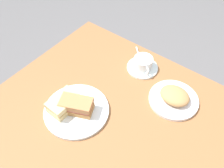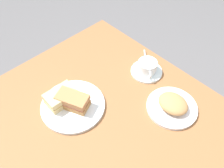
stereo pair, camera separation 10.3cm
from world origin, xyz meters
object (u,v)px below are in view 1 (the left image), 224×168
Objects in this scene: sandwich_back at (64,103)px; spoon at (139,55)px; dining_table at (133,146)px; coffee_cup at (143,63)px; side_plate at (173,100)px; sandwich_plate at (77,110)px; coffee_saucer at (142,68)px; sandwich_front at (77,106)px.

spoon is at bearing 80.72° from sandwich_back.
dining_table is 9.76× the size of sandwich_back.
side_plate is (0.21, -0.08, -0.03)m from coffee_cup.
coffee_cup is at bearing 77.20° from sandwich_plate.
sandwich_plate is 0.39m from coffee_saucer.
sandwich_back is 0.42m from coffee_cup.
coffee_cup reaches higher than spoon.
side_plate is (0.29, 0.30, -0.04)m from sandwich_front.
dining_table is at bearing 14.92° from sandwich_back.
sandwich_plate reaches higher than coffee_saucer.
spoon is (0.02, 0.43, -0.03)m from sandwich_front.
dining_table is 0.28m from sandwich_plate.
coffee_saucer is 0.23m from side_plate.
spoon is at bearing 152.79° from side_plate.
sandwich_plate is 0.44m from spoon.
coffee_cup is 1.33× the size of spoon.
coffee_cup is (0.09, 0.38, 0.03)m from sandwich_plate.
coffee_saucer is at bearing 78.02° from sandwich_front.
spoon is 0.30m from side_plate.
sandwich_front reaches higher than sandwich_back.
sandwich_front reaches higher than coffee_saucer.
sandwich_back is at bearing -156.02° from sandwich_front.
dining_table is 0.45m from spoon.
sandwich_plate is (-0.25, -0.06, 0.11)m from dining_table.
sandwich_front is 0.39m from coffee_cup.
sandwich_back is 1.65× the size of spoon.
dining_table is at bearing 13.00° from sandwich_plate.
sandwich_front is 0.98× the size of coffee_saucer.
dining_table is 0.38m from coffee_saucer.
coffee_cup is at bearing -44.38° from spoon.
coffee_saucer is 0.70× the size of side_plate.
sandwich_front is at bearing -134.67° from side_plate.
sandwich_back is at bearing -99.28° from spoon.
sandwich_front is 0.06m from sandwich_back.
sandwich_plate is at bearing 24.62° from sandwich_back.
coffee_cup reaches higher than dining_table.
side_plate is (0.04, 0.24, 0.11)m from dining_table.
side_plate is at bearing 45.02° from sandwich_plate.
sandwich_front is 1.14× the size of sandwich_back.
dining_table is 5.92× the size of side_plate.
sandwich_front is 0.69× the size of side_plate.
coffee_cup reaches higher than sandwich_plate.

